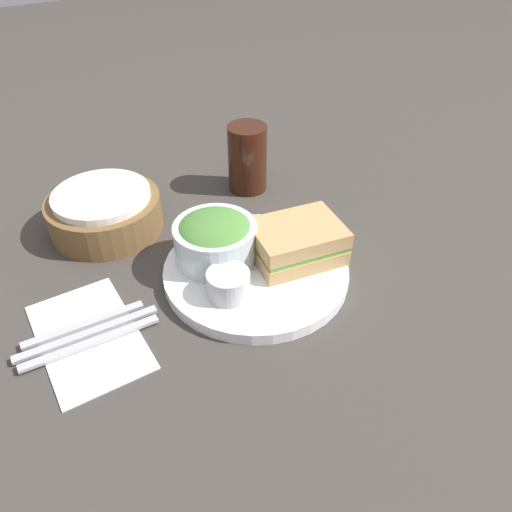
% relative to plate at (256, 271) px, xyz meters
% --- Properties ---
extents(ground_plane, '(4.00, 4.00, 0.00)m').
position_rel_plate_xyz_m(ground_plane, '(0.00, 0.00, -0.01)').
color(ground_plane, '#3D3833').
extents(plate, '(0.28, 0.28, 0.02)m').
position_rel_plate_xyz_m(plate, '(0.00, 0.00, 0.00)').
color(plate, white).
rests_on(plate, ground_plane).
extents(sandwich, '(0.14, 0.12, 0.06)m').
position_rel_plate_xyz_m(sandwich, '(0.06, -0.01, 0.04)').
color(sandwich, tan).
rests_on(sandwich, plate).
extents(salad_bowl, '(0.12, 0.12, 0.07)m').
position_rel_plate_xyz_m(salad_bowl, '(-0.04, 0.05, 0.05)').
color(salad_bowl, silver).
rests_on(salad_bowl, plate).
extents(dressing_cup, '(0.06, 0.06, 0.04)m').
position_rel_plate_xyz_m(dressing_cup, '(-0.06, -0.03, 0.03)').
color(dressing_cup, '#B7B7BC').
rests_on(dressing_cup, plate).
extents(orange_wedge, '(0.04, 0.04, 0.04)m').
position_rel_plate_xyz_m(orange_wedge, '(0.04, 0.06, 0.03)').
color(orange_wedge, orange).
rests_on(orange_wedge, plate).
extents(drink_glass, '(0.07, 0.07, 0.12)m').
position_rel_plate_xyz_m(drink_glass, '(0.12, 0.23, 0.05)').
color(drink_glass, '#38190F').
rests_on(drink_glass, ground_plane).
extents(bread_basket, '(0.19, 0.19, 0.07)m').
position_rel_plate_xyz_m(bread_basket, '(-0.15, 0.24, 0.02)').
color(bread_basket, brown).
rests_on(bread_basket, ground_plane).
extents(napkin, '(0.12, 0.20, 0.00)m').
position_rel_plate_xyz_m(napkin, '(-0.25, 0.01, -0.01)').
color(napkin, white).
rests_on(napkin, ground_plane).
extents(fork, '(0.18, 0.02, 0.01)m').
position_rel_plate_xyz_m(fork, '(-0.25, -0.01, -0.00)').
color(fork, '#B2B2B7').
rests_on(fork, napkin).
extents(knife, '(0.19, 0.02, 0.01)m').
position_rel_plate_xyz_m(knife, '(-0.25, 0.01, -0.00)').
color(knife, '#B2B2B7').
rests_on(knife, napkin).
extents(spoon, '(0.16, 0.02, 0.01)m').
position_rel_plate_xyz_m(spoon, '(-0.25, 0.03, -0.00)').
color(spoon, '#B2B2B7').
rests_on(spoon, napkin).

